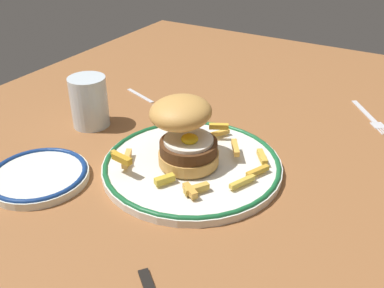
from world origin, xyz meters
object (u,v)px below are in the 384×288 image
at_px(dinner_plate, 192,165).
at_px(side_plate, 39,176).
at_px(water_glass, 90,105).
at_px(spoon, 155,103).
at_px(burger, 184,130).
at_px(fork, 370,117).

height_order(dinner_plate, side_plate, same).
distance_m(water_glass, spoon, 0.15).
relative_size(side_plate, spoon, 1.15).
relative_size(burger, fork, 1.09).
height_order(water_glass, fork, water_glass).
xyz_separation_m(dinner_plate, fork, (0.33, -0.21, -0.01)).
relative_size(fork, spoon, 0.96).
height_order(dinner_plate, fork, dinner_plate).
distance_m(dinner_plate, water_glass, 0.24).
bearing_deg(dinner_plate, side_plate, 127.73).
relative_size(dinner_plate, fork, 2.25).
bearing_deg(fork, burger, 146.34).
height_order(water_glass, side_plate, water_glass).
bearing_deg(burger, spoon, 45.50).
xyz_separation_m(water_glass, fork, (0.29, -0.45, -0.04)).
distance_m(dinner_plate, spoon, 0.25).
distance_m(burger, fork, 0.40).
xyz_separation_m(burger, side_plate, (-0.14, 0.17, -0.06)).
relative_size(water_glass, side_plate, 0.62).
distance_m(burger, side_plate, 0.23).
distance_m(burger, spoon, 0.25).
bearing_deg(side_plate, burger, -50.45).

